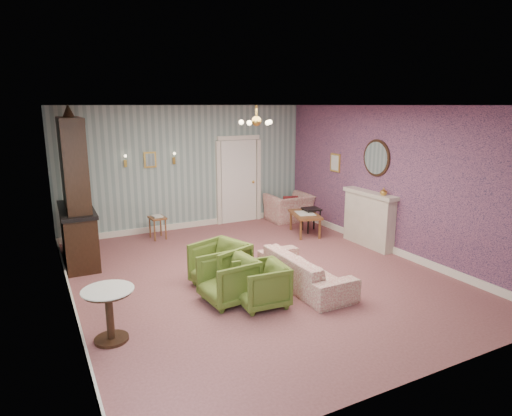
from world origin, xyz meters
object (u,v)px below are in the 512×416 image
olive_chair_c (220,262)px  pedestal_table (110,315)px  sofa_chintz (305,264)px  side_table_black (311,220)px  coffee_table (305,224)px  fireplace (369,219)px  olive_chair_a (261,283)px  wingback_chair (289,203)px  olive_chair_b (228,278)px  dresser (74,187)px

olive_chair_c → pedestal_table: bearing=-82.2°
sofa_chintz → side_table_black: size_ratio=3.38×
side_table_black → pedestal_table: pedestal_table is taller
olive_chair_c → coffee_table: bearing=102.8°
pedestal_table → fireplace: bearing=15.5°
olive_chair_a → wingback_chair: wingback_chair is taller
olive_chair_b → fireplace: 3.91m
coffee_table → pedestal_table: (-4.79, -2.84, 0.10)m
olive_chair_a → pedestal_table: bearing=-84.9°
fireplace → pedestal_table: size_ratio=2.00×
fireplace → coffee_table: size_ratio=1.43×
olive_chair_a → fireplace: fireplace is taller
coffee_table → pedestal_table: pedestal_table is taller
olive_chair_a → dresser: 4.05m
olive_chair_a → side_table_black: (2.89, 2.92, -0.07)m
wingback_chair → fireplace: 2.57m
fireplace → side_table_black: fireplace is taller
olive_chair_b → wingback_chair: (3.34, 3.69, 0.08)m
olive_chair_a → olive_chair_b: bearing=-128.0°
olive_chair_c → coffee_table: 3.41m
fireplace → pedestal_table: bearing=-164.5°
wingback_chair → pedestal_table: (-5.12, -4.06, -0.11)m
sofa_chintz → coffee_table: 3.01m
sofa_chintz → coffee_table: bearing=-33.9°
olive_chair_b → sofa_chintz: olive_chair_b is taller
olive_chair_a → olive_chair_c: bearing=-161.8°
olive_chair_c → olive_chair_b: bearing=-32.0°
olive_chair_b → side_table_black: (3.26, 2.58, -0.10)m
fireplace → coffee_table: fireplace is taller
olive_chair_b → wingback_chair: 4.98m
fireplace → coffee_table: (-0.72, 1.31, -0.33)m
coffee_table → pedestal_table: bearing=-149.4°
dresser → pedestal_table: bearing=-88.6°
wingback_chair → fireplace: fireplace is taller
olive_chair_a → side_table_black: bearing=139.8°
side_table_black → pedestal_table: (-5.04, -2.95, 0.07)m
olive_chair_c → sofa_chintz: bearing=41.5°
wingback_chair → coffee_table: size_ratio=1.08×
fireplace → pedestal_table: 5.72m
fireplace → wingback_chair: bearing=98.8°
side_table_black → coffee_table: bearing=-156.3°
dresser → olive_chair_a: bearing=-55.1°
wingback_chair → coffee_table: (-0.33, -1.22, -0.21)m
olive_chair_b → sofa_chintz: bearing=83.8°
sofa_chintz → wingback_chair: 4.22m
olive_chair_a → sofa_chintz: size_ratio=0.37×
olive_chair_c → olive_chair_a: bearing=-6.0°
wingback_chair → pedestal_table: bearing=39.0°
dresser → coffee_table: size_ratio=2.93×
olive_chair_b → pedestal_table: (-1.78, -0.37, -0.03)m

